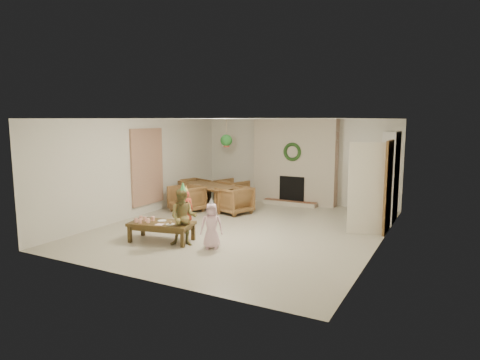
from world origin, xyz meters
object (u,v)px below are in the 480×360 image
Objects in this scene: dining_chair_left at (193,191)px; child_pink at (212,226)px; dining_chair_far at (232,192)px; coffee_table_top at (162,224)px; child_red at (187,208)px; child_plaid at (184,217)px; dining_chair_right at (235,200)px; dining_table at (210,196)px; dining_chair_near at (187,199)px.

child_pink reaches higher than dining_chair_left.
coffee_table_top is at bearing 117.73° from dining_chair_far.
child_red is at bearing 113.06° from child_pink.
child_plaid is at bearing 162.52° from child_pink.
dining_chair_right is (0.69, -1.11, 0.00)m from dining_chair_far.
dining_chair_right is 3.06m from child_pink.
dining_table is 2.34× the size of dining_chair_right.
dining_chair_near and dining_chair_left have the same top height.
child_plaid is (0.57, -0.02, 0.20)m from coffee_table_top.
coffee_table_top is at bearing 17.46° from dining_chair_right.
dining_table is at bearing 94.93° from child_pink.
dining_chair_left is at bearing 101.47° from child_pink.
dining_chair_near is at bearing -135.00° from dining_chair_left.
child_plaid is (1.17, -4.08, 0.21)m from dining_chair_far.
dining_chair_right is (0.97, -0.34, 0.03)m from dining_table.
child_red is at bearing 116.37° from dining_chair_far.
dining_chair_far is at bearing -45.00° from dining_chair_left.
dining_table is at bearing -90.00° from dining_chair_right.
dining_chair_far is at bearing 90.00° from dining_table.
dining_chair_far is 1.31m from dining_chair_right.
dining_chair_left is at bearing 103.67° from coffee_table_top.
dining_chair_near is 1.00× the size of dining_chair_left.
coffee_table_top is 1.13× the size of child_plaid.
child_pink reaches higher than dining_chair_far.
dining_chair_near and dining_chair_right have the same top height.
dining_chair_far is 0.70× the size of child_plaid.
child_red is at bearing 96.12° from child_plaid.
child_pink is at bearing -7.25° from coffee_table_top.
dining_chair_right is at bearing 72.16° from child_plaid.
child_red reaches higher than dining_chair_near.
child_red is (-0.25, 1.24, 0.06)m from coffee_table_top.
child_plaid is at bearing -47.12° from dining_table.
dining_chair_far is 0.89× the size of child_pink.
coffee_table_top is (0.87, -3.29, 0.04)m from dining_table.
child_plaid is at bearing 28.41° from dining_chair_right.
dining_table reaches higher than coffee_table_top.
dining_chair_far is at bearing 87.25° from coffee_table_top.
dining_chair_far is 0.94× the size of child_red.
dining_chair_near is at bearing 90.00° from dining_chair_far.
child_plaid is (2.21, -3.58, 0.21)m from dining_chair_left.
dining_chair_near is at bearing 103.31° from coffee_table_top.
dining_table is 3.40m from coffee_table_top.
child_red is at bearing 7.79° from dining_chair_right.
coffee_table_top is at bearing -55.82° from dining_table.
dining_chair_right reaches higher than dining_table.
child_pink is at bearing 39.60° from dining_chair_right.
child_plaid reaches higher than dining_chair_near.
dining_chair_near is at bearing -51.34° from dining_chair_right.
coffee_table_top is (1.64, -3.56, 0.01)m from dining_chair_left.
dining_chair_far is at bearing -110.35° from child_red.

